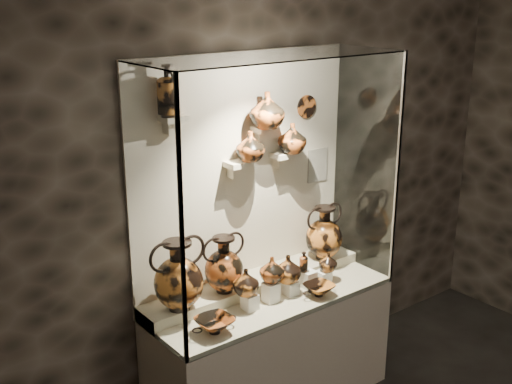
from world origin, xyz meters
TOP-DOWN VIEW (x-y plane):
  - wall_back at (0.00, 2.50)m, footprint 5.00×0.02m
  - plinth at (0.00, 2.18)m, footprint 1.70×0.60m
  - front_tier at (0.00, 2.18)m, footprint 1.68×0.58m
  - rear_tier at (0.00, 2.35)m, footprint 1.70×0.25m
  - back_panel at (0.00, 2.50)m, footprint 1.70×0.03m
  - glass_front at (0.00, 1.88)m, footprint 1.70×0.01m
  - glass_left at (-0.85, 2.18)m, footprint 0.01×0.60m
  - glass_right at (0.85, 2.18)m, footprint 0.01×0.60m
  - glass_top at (0.00, 2.18)m, footprint 1.70×0.60m
  - frame_post_left at (-0.84, 1.89)m, footprint 0.02×0.02m
  - frame_post_right at (0.84, 1.89)m, footprint 0.02×0.02m
  - pedestal_a at (-0.22, 2.13)m, footprint 0.09×0.09m
  - pedestal_b at (-0.05, 2.13)m, footprint 0.09×0.09m
  - pedestal_c at (0.12, 2.13)m, footprint 0.09×0.09m
  - pedestal_d at (0.28, 2.13)m, footprint 0.09×0.09m
  - pedestal_e at (0.42, 2.13)m, footprint 0.09×0.09m
  - bracket_ul at (-0.55, 2.42)m, footprint 0.14×0.12m
  - bracket_ca at (-0.10, 2.42)m, footprint 0.14×0.12m
  - bracket_cb at (0.10, 2.42)m, footprint 0.10×0.12m
  - bracket_cc at (0.28, 2.42)m, footprint 0.14×0.12m
  - amphora_left at (-0.64, 2.29)m, footprint 0.45×0.45m
  - amphora_mid at (-0.28, 2.32)m, footprint 0.33×0.33m
  - amphora_right at (0.59, 2.31)m, footprint 0.41×0.41m
  - jug_a at (-0.24, 2.15)m, footprint 0.20×0.20m
  - jug_b at (-0.03, 2.15)m, footprint 0.21×0.21m
  - jug_c at (0.10, 2.14)m, footprint 0.20×0.20m
  - jug_e at (0.45, 2.11)m, footprint 0.16×0.16m
  - lekythos_small at (0.25, 2.15)m, footprint 0.09×0.09m
  - kylix_left at (-0.56, 2.03)m, footprint 0.34×0.31m
  - kylix_right at (0.25, 2.00)m, footprint 0.32×0.30m
  - lekythos_tall at (-0.59, 2.40)m, footprint 0.15×0.15m
  - ovoid_vase_a at (-0.02, 2.38)m, footprint 0.22×0.22m
  - ovoid_vase_b at (0.10, 2.36)m, footprint 0.25×0.25m
  - ovoid_vase_c at (0.32, 2.37)m, footprint 0.24×0.24m
  - wall_plate at (0.53, 2.47)m, footprint 0.16×0.02m
  - info_placard at (0.66, 2.47)m, footprint 0.18×0.01m

SIDE VIEW (x-z plane):
  - plinth at x=0.00m, z-range 0.00..0.80m
  - front_tier at x=0.00m, z-range 0.80..0.83m
  - rear_tier at x=0.00m, z-range 0.80..0.90m
  - pedestal_e at x=0.42m, z-range 0.83..0.91m
  - pedestal_c at x=0.12m, z-range 0.83..0.92m
  - pedestal_a at x=-0.22m, z-range 0.83..0.93m
  - kylix_right at x=0.25m, z-range 0.83..0.93m
  - kylix_left at x=-0.56m, z-range 0.83..0.94m
  - pedestal_d at x=0.28m, z-range 0.83..0.95m
  - pedestal_b at x=-0.05m, z-range 0.83..0.96m
  - jug_e at x=0.45m, z-range 0.91..1.04m
  - jug_c at x=0.10m, z-range 0.92..1.11m
  - jug_a at x=-0.24m, z-range 0.93..1.10m
  - lekythos_small at x=0.25m, z-range 0.95..1.11m
  - jug_b at x=-0.03m, z-range 0.96..1.13m
  - amphora_mid at x=-0.28m, z-range 0.90..1.28m
  - amphora_right at x=0.59m, z-range 0.90..1.30m
  - amphora_left at x=-0.64m, z-range 0.90..1.35m
  - info_placard at x=0.66m, z-range 1.43..1.68m
  - wall_back at x=0.00m, z-range 0.00..3.20m
  - back_panel at x=0.00m, z-range 0.80..2.40m
  - glass_front at x=0.00m, z-range 0.80..2.40m
  - glass_left at x=-0.85m, z-range 0.80..2.40m
  - glass_right at x=0.85m, z-range 0.80..2.40m
  - frame_post_left at x=-0.84m, z-range 0.80..2.40m
  - frame_post_right at x=0.84m, z-range 0.80..2.40m
  - bracket_ca at x=-0.10m, z-range 1.68..1.72m
  - bracket_cc at x=0.28m, z-range 1.68..1.72m
  - ovoid_vase_a at x=-0.02m, z-range 1.72..1.91m
  - ovoid_vase_c at x=0.32m, z-range 1.72..1.92m
  - bracket_cb at x=0.10m, z-range 1.88..1.92m
  - wall_plate at x=0.53m, z-range 1.91..2.07m
  - ovoid_vase_b at x=0.10m, z-range 1.92..2.15m
  - bracket_ul at x=-0.55m, z-range 2.03..2.07m
  - lekythos_tall at x=-0.59m, z-range 2.07..2.40m
  - glass_top at x=0.00m, z-range 2.39..2.40m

